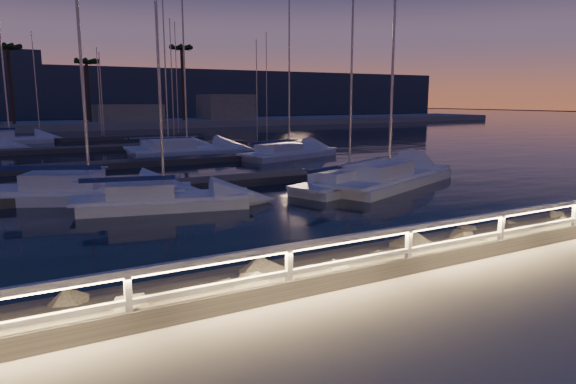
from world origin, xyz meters
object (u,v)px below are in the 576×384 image
Objects in this scene: sailboat_b at (159,199)px; sailboat_g at (184,149)px; sailboat_d at (386,177)px; sailboat_k at (166,147)px; sailboat_h at (287,152)px; sailboat_n at (7,139)px; sailboat_f at (85,190)px; sailboat_c at (347,182)px; guard_rail at (471,228)px.

sailboat_g is at bearing 82.63° from sailboat_b.
sailboat_k is (-5.06, 22.03, -0.07)m from sailboat_d.
sailboat_b is at bearing 156.59° from sailboat_d.
sailboat_h reaches higher than sailboat_n.
sailboat_d is at bearing 11.64° from sailboat_f.
sailboat_b is 0.99× the size of sailboat_k.
sailboat_h is 1.19× the size of sailboat_k.
sailboat_n is (-14.05, 37.67, 0.06)m from sailboat_c.
sailboat_f is 0.99× the size of sailboat_h.
sailboat_f reaches higher than guard_rail.
sailboat_c is at bearing 156.41° from sailboat_d.
sailboat_b is 37.87m from sailboat_n.
sailboat_d is (7.38, 11.89, -0.91)m from guard_rail.
sailboat_c is at bearing 9.17° from sailboat_f.
sailboat_k is (6.51, 21.88, -0.02)m from sailboat_b.
sailboat_f is (-6.59, 15.18, -0.91)m from guard_rail.
guard_rail is at bearing -132.17° from sailboat_c.
sailboat_c is 22.15m from sailboat_k.
sailboat_f reaches higher than sailboat_k.
sailboat_f is 18.28m from sailboat_g.
guard_rail is at bearing -41.65° from sailboat_f.
guard_rail is 3.63× the size of sailboat_k.
sailboat_f is at bearing -164.30° from sailboat_h.
guard_rail is 50.43m from sailboat_n.
sailboat_g is (-2.09, 18.89, 0.06)m from sailboat_c.
sailboat_n is (-11.96, 18.77, 0.00)m from sailboat_g.
sailboat_g is at bearing -72.26° from sailboat_k.
sailboat_b is 9.15m from sailboat_c.
sailboat_g reaches higher than sailboat_n.
sailboat_k is (8.91, 18.74, -0.07)m from sailboat_f.
sailboat_b is at bearing -27.66° from sailboat_f.
sailboat_k is 0.86× the size of sailboat_n.
guard_rail is at bearing -144.47° from sailboat_d.
sailboat_d is at bearing 12.47° from sailboat_b.
sailboat_f is at bearing 140.67° from sailboat_b.
sailboat_f is at bearing -118.34° from sailboat_g.
sailboat_k is at bearing 102.79° from sailboat_g.
sailboat_b is 20.06m from sailboat_g.
sailboat_f is 18.55m from sailboat_h.
sailboat_d is 22.60m from sailboat_k.
sailboat_d is at bearing -73.78° from sailboat_g.
sailboat_k reaches higher than sailboat_b.
sailboat_h is (13.18, 13.20, 0.01)m from sailboat_b.
sailboat_b is at bearing -107.77° from sailboat_g.
sailboat_d is 14.35m from sailboat_f.
sailboat_n reaches higher than guard_rail.
sailboat_g is at bearing 83.73° from sailboat_f.
sailboat_f is (-13.97, 3.29, -0.00)m from sailboat_d.
sailboat_g is (2.86, 30.83, -0.91)m from guard_rail.
sailboat_g reaches higher than sailboat_f.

